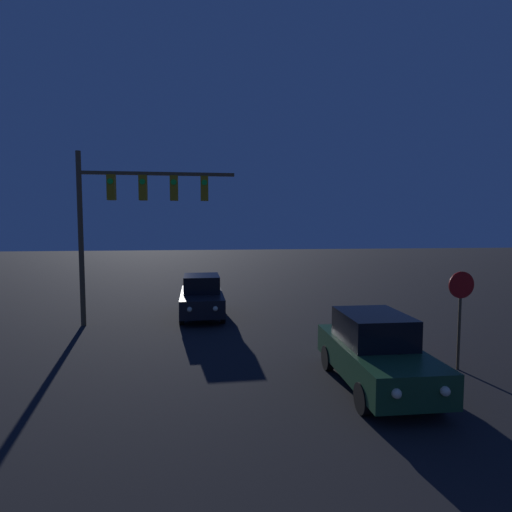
% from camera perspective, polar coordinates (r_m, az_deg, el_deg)
% --- Properties ---
extents(car_near, '(1.73, 3.96, 1.64)m').
position_cam_1_polar(car_near, '(9.55, 16.67, -12.93)').
color(car_near, '#1E4728').
rests_on(car_near, ground_plane).
extents(car_far, '(1.74, 3.96, 1.64)m').
position_cam_1_polar(car_far, '(16.09, -7.76, -5.73)').
color(car_far, black).
rests_on(car_far, ground_plane).
extents(traffic_signal_mast, '(5.58, 0.30, 6.23)m').
position_cam_1_polar(traffic_signal_mast, '(15.14, -17.41, 7.08)').
color(traffic_signal_mast, brown).
rests_on(traffic_signal_mast, ground_plane).
extents(stop_sign, '(0.67, 0.07, 2.48)m').
position_cam_1_polar(stop_sign, '(11.18, 27.18, -5.88)').
color(stop_sign, brown).
rests_on(stop_sign, ground_plane).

